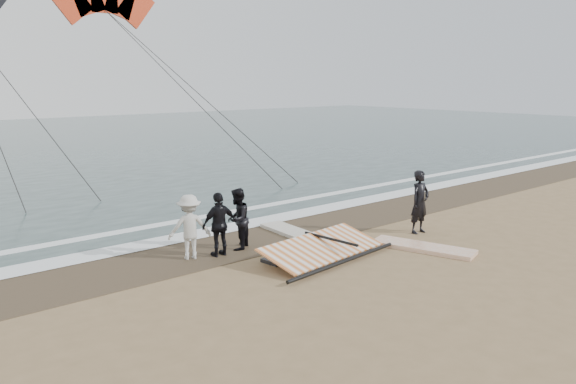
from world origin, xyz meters
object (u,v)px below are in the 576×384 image
man_main (420,202)px  board_cream (295,233)px  board_white (423,247)px  sail_rig (316,250)px

man_main → board_cream: (-2.99, 2.14, -0.88)m
board_white → board_cream: size_ratio=1.02×
sail_rig → board_white: bearing=-26.6°
board_white → board_cream: 3.68m
board_white → sail_rig: 2.98m
board_cream → sail_rig: sail_rig is taller
board_white → board_cream: bearing=100.7°
board_white → board_cream: (-1.73, 3.25, 0.00)m
man_main → board_cream: size_ratio=0.70×
board_cream → sail_rig: 2.13m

